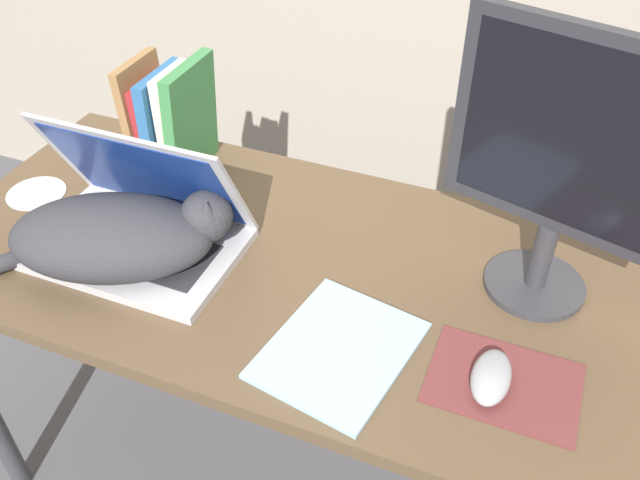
# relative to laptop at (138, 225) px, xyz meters

# --- Properties ---
(desk) EXTENTS (1.30, 0.64, 0.72)m
(desk) POSITION_rel_laptop_xyz_m (0.25, 0.06, -0.13)
(desk) COLOR brown
(desk) RESTS_ON ground_plane
(laptop) EXTENTS (0.38, 0.26, 0.24)m
(laptop) POSITION_rel_laptop_xyz_m (0.00, 0.00, 0.00)
(laptop) COLOR #B7B7BC
(laptop) RESTS_ON desk
(cat) EXTENTS (0.44, 0.32, 0.14)m
(cat) POSITION_rel_laptop_xyz_m (0.00, -0.06, 0.02)
(cat) COLOR #333338
(cat) RESTS_ON desk
(external_monitor) EXTENTS (0.37, 0.17, 0.47)m
(external_monitor) POSITION_rel_laptop_xyz_m (0.70, 0.16, 0.22)
(external_monitor) COLOR #333338
(external_monitor) RESTS_ON desk
(mousepad) EXTENTS (0.23, 0.16, 0.00)m
(mousepad) POSITION_rel_laptop_xyz_m (0.69, -0.07, -0.05)
(mousepad) COLOR brown
(mousepad) RESTS_ON desk
(computer_mouse) EXTENTS (0.06, 0.11, 0.04)m
(computer_mouse) POSITION_rel_laptop_xyz_m (0.67, -0.09, -0.03)
(computer_mouse) COLOR #99999E
(computer_mouse) RESTS_ON mousepad
(book_row) EXTENTS (0.15, 0.17, 0.25)m
(book_row) POSITION_rel_laptop_xyz_m (-0.08, 0.26, 0.07)
(book_row) COLOR olive
(book_row) RESTS_ON desk
(notepad) EXTENTS (0.25, 0.28, 0.01)m
(notepad) POSITION_rel_laptop_xyz_m (0.44, -0.11, -0.04)
(notepad) COLOR #99C6E0
(notepad) RESTS_ON desk
(cd_disc) EXTENTS (0.12, 0.12, 0.00)m
(cd_disc) POSITION_rel_laptop_xyz_m (-0.30, 0.06, -0.05)
(cd_disc) COLOR silver
(cd_disc) RESTS_ON desk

